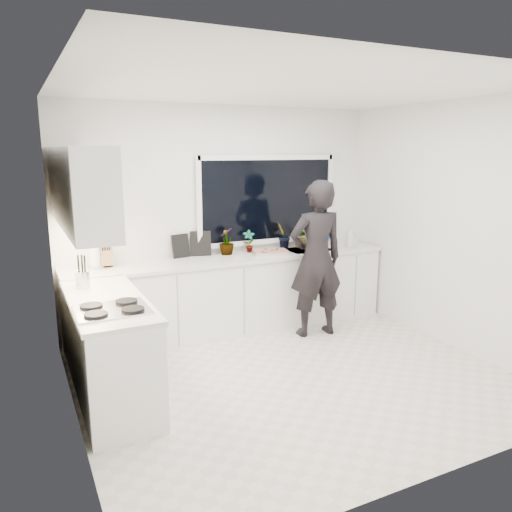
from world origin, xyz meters
TOP-DOWN VIEW (x-y plane):
  - floor at (0.00, 0.00)m, footprint 4.00×3.50m
  - wall_back at (0.00, 1.76)m, footprint 4.00×0.02m
  - wall_left at (-2.01, 0.00)m, footprint 0.02×3.50m
  - wall_right at (2.01, 0.00)m, footprint 0.02×3.50m
  - ceiling at (0.00, 0.00)m, footprint 4.00×3.50m
  - window at (0.60, 1.73)m, footprint 1.80×0.02m
  - base_cabinets_back at (0.00, 1.45)m, footprint 3.92×0.58m
  - base_cabinets_left at (-1.67, 0.35)m, footprint 0.58×1.60m
  - countertop_back at (0.00, 1.44)m, footprint 3.94×0.62m
  - countertop_left at (-1.67, 0.35)m, footprint 0.62×1.60m
  - upper_cabinets at (-1.79, 0.70)m, footprint 0.34×2.10m
  - sink at (1.05, 1.45)m, footprint 0.58×0.42m
  - faucet at (1.05, 1.65)m, footprint 0.03×0.03m
  - stovetop at (-1.69, -0.00)m, footprint 0.56×0.48m
  - person at (0.81, 0.90)m, footprint 0.71×0.51m
  - pizza_tray at (0.48, 1.42)m, footprint 0.53×0.44m
  - pizza at (0.48, 1.42)m, footprint 0.48×0.39m
  - watering_can at (1.35, 1.61)m, footprint 0.16×0.16m
  - paper_towel_roll at (-1.58, 1.55)m, footprint 0.14×0.14m
  - knife_block at (-1.45, 1.59)m, footprint 0.14×0.11m
  - utensil_crock at (-1.81, 0.80)m, footprint 0.15×0.15m
  - picture_frame_large at (-0.58, 1.69)m, footprint 0.22×0.06m
  - picture_frame_small at (-0.33, 1.69)m, footprint 0.25×0.09m
  - herb_plants at (0.59, 1.61)m, footprint 1.29×0.26m
  - soap_bottles at (1.60, 1.30)m, footprint 0.17×0.13m

SIDE VIEW (x-z plane):
  - floor at x=0.00m, z-range -0.02..0.00m
  - base_cabinets_back at x=0.00m, z-range 0.00..0.88m
  - base_cabinets_left at x=-1.67m, z-range 0.00..0.88m
  - sink at x=1.05m, z-range 0.80..0.94m
  - countertop_back at x=0.00m, z-range 0.88..0.92m
  - countertop_left at x=-1.67m, z-range 0.88..0.92m
  - person at x=0.81m, z-range 0.00..1.84m
  - stovetop at x=-1.69m, z-range 0.92..0.95m
  - pizza_tray at x=0.48m, z-range 0.92..0.95m
  - pizza at x=0.48m, z-range 0.95..0.96m
  - watering_can at x=1.35m, z-range 0.92..1.05m
  - utensil_crock at x=-1.81m, z-range 0.92..1.08m
  - faucet at x=1.05m, z-range 0.92..1.14m
  - knife_block at x=-1.45m, z-range 0.92..1.14m
  - paper_towel_roll at x=-1.58m, z-range 0.92..1.18m
  - soap_bottles at x=1.60m, z-range 0.91..1.21m
  - picture_frame_large at x=-0.58m, z-range 0.92..1.20m
  - picture_frame_small at x=-0.33m, z-range 0.92..1.22m
  - herb_plants at x=0.59m, z-range 0.90..1.24m
  - wall_back at x=0.00m, z-range 0.00..2.70m
  - wall_left at x=-2.01m, z-range 0.00..2.70m
  - wall_right at x=2.01m, z-range 0.00..2.70m
  - window at x=0.60m, z-range 1.05..2.05m
  - upper_cabinets at x=-1.79m, z-range 1.50..2.20m
  - ceiling at x=0.00m, z-range 2.70..2.72m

